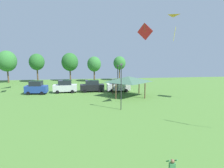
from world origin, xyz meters
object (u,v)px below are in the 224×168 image
object	(u,v)px
parked_car_rightmost_in_row	(118,86)
park_pavilion	(128,79)
treeline_tree_1	(37,62)
kite_flying_2	(145,32)
parked_car_leftmost	(36,88)
parked_car_second_from_left	(65,87)
treeline_tree_3	(94,64)
treeline_tree_4	(119,63)
treeline_tree_0	(7,61)
parked_car_third_from_left	(92,86)
kite_flying_6	(180,20)
light_post_0	(118,78)
light_post_1	(121,84)
treeline_tree_2	(70,62)

from	to	relation	value
parked_car_rightmost_in_row	park_pavilion	bearing A→B (deg)	-77.23
parked_car_rightmost_in_row	treeline_tree_1	world-z (taller)	treeline_tree_1
kite_flying_2	parked_car_leftmost	world-z (taller)	kite_flying_2
kite_flying_2	parked_car_second_from_left	size ratio (longest dim) A/B	0.62
treeline_tree_3	treeline_tree_4	world-z (taller)	same
treeline_tree_0	treeline_tree_4	xyz separation A→B (m)	(28.65, 0.41, -0.73)
parked_car_third_from_left	parked_car_leftmost	bearing A→B (deg)	-177.07
kite_flying_6	light_post_0	distance (m)	15.56
kite_flying_6	light_post_0	world-z (taller)	kite_flying_6
light_post_1	treeline_tree_3	distance (m)	25.87
light_post_1	treeline_tree_4	size ratio (longest dim) A/B	0.98
treeline_tree_2	park_pavilion	bearing A→B (deg)	-58.95
treeline_tree_0	treeline_tree_1	bearing A→B (deg)	0.26
parked_car_third_from_left	light_post_1	distance (m)	13.40
kite_flying_2	parked_car_third_from_left	xyz separation A→B (m)	(-8.77, 6.02, -10.07)
treeline_tree_2	treeline_tree_4	xyz separation A→B (m)	(13.24, -0.88, -0.33)
treeline_tree_1	treeline_tree_2	world-z (taller)	treeline_tree_2
light_post_1	treeline_tree_0	world-z (taller)	treeline_tree_0
kite_flying_2	treeline_tree_2	bearing A→B (deg)	124.10
parked_car_leftmost	light_post_0	distance (m)	15.40
light_post_0	treeline_tree_4	bearing A→B (deg)	79.99
kite_flying_6	treeline_tree_1	xyz separation A→B (m)	(-24.86, 27.69, -6.77)
parked_car_third_from_left	parked_car_rightmost_in_row	world-z (taller)	parked_car_rightmost_in_row
treeline_tree_1	treeline_tree_3	size ratio (longest dim) A/B	1.11
kite_flying_6	light_post_0	bearing A→B (deg)	120.16
light_post_0	light_post_1	bearing A→B (deg)	-95.47
kite_flying_6	light_post_1	world-z (taller)	kite_flying_6
parked_car_third_from_left	treeline_tree_3	bearing A→B (deg)	84.56
treeline_tree_2	light_post_1	bearing A→B (deg)	-71.48
light_post_0	treeline_tree_0	size ratio (longest dim) A/B	0.68
treeline_tree_0	light_post_0	bearing A→B (deg)	-32.88
parked_car_second_from_left	light_post_0	world-z (taller)	light_post_0
parked_car_third_from_left	park_pavilion	xyz separation A→B (m)	(6.35, -4.64, 1.95)
light_post_0	light_post_1	world-z (taller)	light_post_1
parked_car_rightmost_in_row	treeline_tree_2	xyz separation A→B (m)	(-10.78, 15.49, 3.84)
parked_car_rightmost_in_row	treeline_tree_4	distance (m)	15.23
parked_car_rightmost_in_row	light_post_0	world-z (taller)	light_post_0
parked_car_rightmost_in_row	treeline_tree_3	world-z (taller)	treeline_tree_3
kite_flying_2	parked_car_leftmost	distance (m)	22.29
kite_flying_6	parked_car_third_from_left	xyz separation A→B (m)	(-11.13, 13.84, -10.82)
parked_car_third_from_left	treeline_tree_1	world-z (taller)	treeline_tree_1
parked_car_third_from_left	treeline_tree_1	distance (m)	19.92
light_post_0	treeline_tree_0	xyz separation A→B (m)	(-25.65, 16.59, 2.33)
park_pavilion	treeline_tree_1	size ratio (longest dim) A/B	0.89
parked_car_leftmost	park_pavilion	xyz separation A→B (m)	(16.82, -3.78, 1.87)
kite_flying_2	treeline_tree_4	size ratio (longest dim) A/B	0.43
parked_car_third_from_left	park_pavilion	size ratio (longest dim) A/B	0.73
parked_car_second_from_left	treeline_tree_2	size ratio (longest dim) A/B	0.61
parked_car_third_from_left	light_post_0	size ratio (longest dim) A/B	0.87
kite_flying_6	treeline_tree_4	bearing A→B (deg)	96.98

